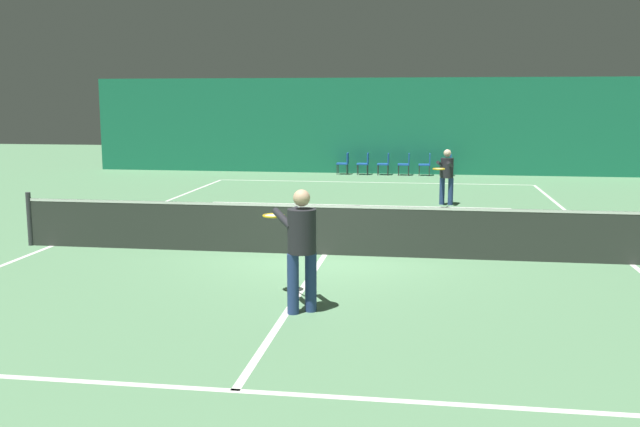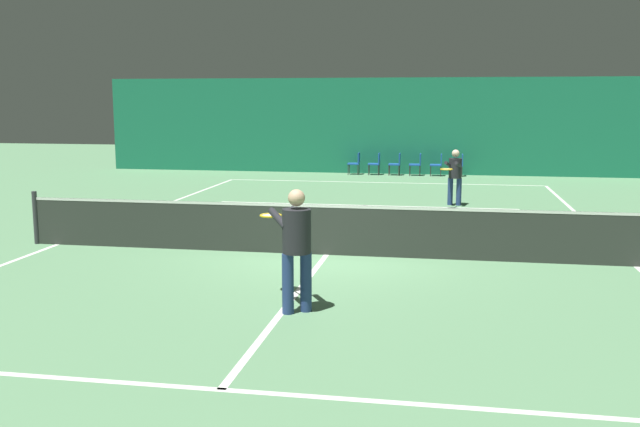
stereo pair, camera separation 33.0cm
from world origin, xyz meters
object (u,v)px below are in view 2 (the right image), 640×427
at_px(courtside_chair_1, 376,162).
at_px(courtside_chair_3, 417,163).
at_px(courtside_chair_4, 438,163).
at_px(player_far, 455,173).
at_px(tennis_net, 327,228).
at_px(courtside_chair_5, 459,164).
at_px(courtside_chair_0, 356,162).
at_px(player_near, 296,241).
at_px(courtside_chair_2, 396,163).

xyz_separation_m(courtside_chair_1, courtside_chair_3, (1.57, 0.00, 0.00)).
bearing_deg(courtside_chair_4, player_far, 4.13).
relative_size(tennis_net, player_far, 7.83).
distance_m(courtside_chair_1, courtside_chair_3, 1.57).
bearing_deg(courtside_chair_5, tennis_net, -10.36).
relative_size(tennis_net, courtside_chair_0, 14.29).
relative_size(player_near, courtside_chair_3, 2.03).
distance_m(player_near, courtside_chair_1, 18.11).
bearing_deg(courtside_chair_0, tennis_net, 5.12).
distance_m(courtside_chair_0, courtside_chair_1, 0.79).
height_order(courtside_chair_1, courtside_chair_5, same).
bearing_deg(courtside_chair_4, courtside_chair_1, -90.00).
bearing_deg(courtside_chair_2, courtside_chair_3, 90.00).
relative_size(player_near, courtside_chair_4, 2.03).
distance_m(player_near, courtside_chair_0, 18.16).
bearing_deg(courtside_chair_0, courtside_chair_3, 90.00).
bearing_deg(tennis_net, player_near, -87.09).
xyz_separation_m(courtside_chair_3, courtside_chair_4, (0.79, 0.00, 0.00)).
height_order(player_near, courtside_chair_3, player_near).
height_order(courtside_chair_4, courtside_chair_5, same).
bearing_deg(courtside_chair_2, courtside_chair_4, 90.00).
distance_m(player_near, courtside_chair_2, 18.10).
distance_m(player_near, courtside_chair_5, 18.26).
xyz_separation_m(courtside_chair_2, courtside_chair_5, (2.36, 0.00, 0.00)).
bearing_deg(courtside_chair_0, player_near, 4.67).
bearing_deg(courtside_chair_2, tennis_net, -1.11).
xyz_separation_m(courtside_chair_0, courtside_chair_5, (3.94, 0.00, 0.00)).
bearing_deg(courtside_chair_5, player_far, -1.79).
bearing_deg(courtside_chair_4, courtside_chair_5, 90.00).
distance_m(courtside_chair_4, courtside_chair_5, 0.79).
bearing_deg(courtside_chair_2, player_far, 15.58).
xyz_separation_m(courtside_chair_0, courtside_chair_1, (0.79, 0.00, 0.00)).
bearing_deg(player_far, courtside_chair_1, -144.52).
distance_m(player_near, player_far, 10.70).
relative_size(courtside_chair_2, courtside_chair_5, 1.00).
bearing_deg(player_far, courtside_chair_0, -139.54).
height_order(player_far, courtside_chair_0, player_far).
height_order(player_far, courtside_chair_2, player_far).
height_order(courtside_chair_1, courtside_chair_3, same).
relative_size(player_far, courtside_chair_3, 1.82).
xyz_separation_m(courtside_chair_2, courtside_chair_4, (1.57, 0.00, 0.00)).
relative_size(tennis_net, courtside_chair_5, 14.29).
distance_m(courtside_chair_0, courtside_chair_2, 1.57).
bearing_deg(courtside_chair_4, courtside_chair_0, -90.00).
xyz_separation_m(tennis_net, player_far, (2.41, 6.83, 0.38)).
distance_m(tennis_net, player_far, 7.25).
xyz_separation_m(player_near, courtside_chair_2, (0.10, 18.09, -0.51)).
xyz_separation_m(courtside_chair_1, courtside_chair_4, (2.36, 0.00, 0.00)).
relative_size(player_near, courtside_chair_0, 2.03).
bearing_deg(courtside_chair_2, courtside_chair_1, -90.00).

